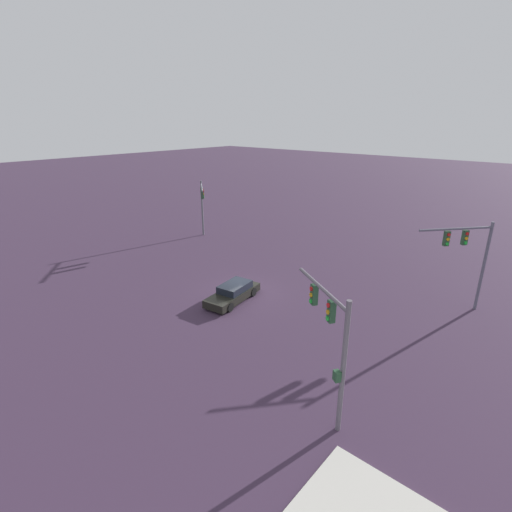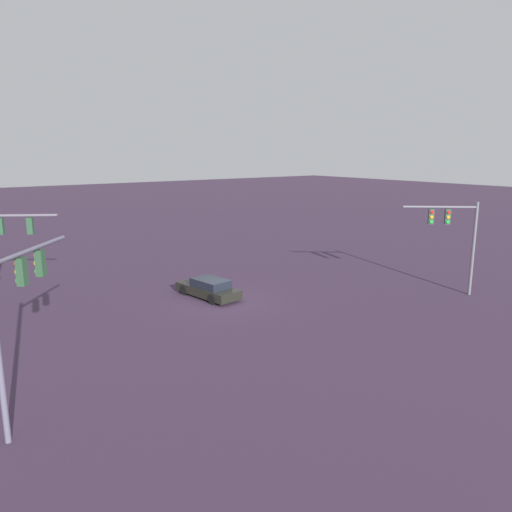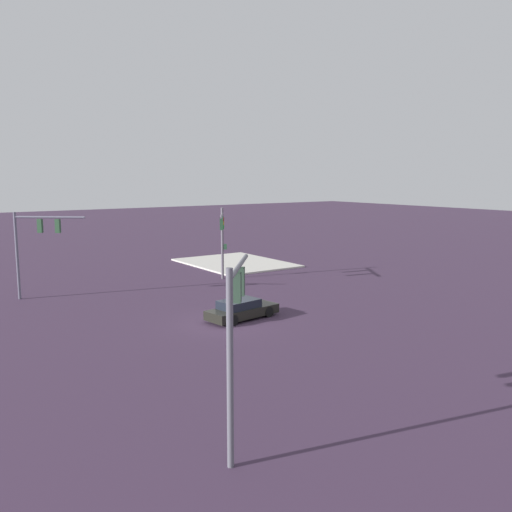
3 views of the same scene
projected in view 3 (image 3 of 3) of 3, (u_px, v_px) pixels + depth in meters
ground_plane at (228, 322)px, 31.86m from camera, size 226.15×226.15×0.00m
sidewalk_corner at (235, 263)px, 53.27m from camera, size 11.12×8.50×0.15m
traffic_signal_near_corner at (235, 318)px, 16.61m from camera, size 3.66×3.07×5.99m
traffic_signal_opposite_side at (34, 238)px, 37.17m from camera, size 3.34×3.97×6.10m
traffic_signal_cross_street at (222, 233)px, 43.83m from camera, size 3.94×2.86×5.97m
sedan_car_approaching at (241, 310)px, 32.56m from camera, size 2.36×4.80×1.21m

